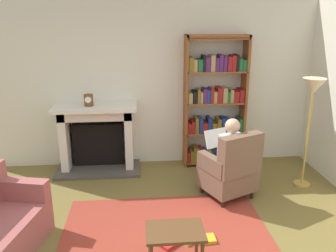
# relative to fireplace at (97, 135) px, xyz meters

# --- Properties ---
(back_wall) EXTENTS (5.60, 0.10, 2.70)m
(back_wall) POSITION_rel_fireplace_xyz_m (0.95, 0.25, 0.77)
(back_wall) COLOR silver
(back_wall) RESTS_ON ground
(area_rug) EXTENTS (2.40, 1.80, 0.01)m
(area_rug) POSITION_rel_fireplace_xyz_m (0.95, -2.00, -0.57)
(area_rug) COLOR #973628
(area_rug) RESTS_ON ground
(fireplace) EXTENTS (1.33, 0.64, 1.09)m
(fireplace) POSITION_rel_fireplace_xyz_m (0.00, 0.00, 0.00)
(fireplace) COLOR #4C4742
(fireplace) RESTS_ON ground
(mantel_clock) EXTENTS (0.14, 0.14, 0.18)m
(mantel_clock) POSITION_rel_fireplace_xyz_m (-0.09, -0.10, 0.60)
(mantel_clock) COLOR brown
(mantel_clock) RESTS_ON fireplace
(bookshelf) EXTENTS (1.00, 0.32, 2.14)m
(bookshelf) POSITION_rel_fireplace_xyz_m (1.92, 0.04, 0.47)
(bookshelf) COLOR brown
(bookshelf) RESTS_ON ground
(armchair_reading) EXTENTS (0.84, 0.83, 0.97)m
(armchair_reading) POSITION_rel_fireplace_xyz_m (1.90, -1.15, -0.15)
(armchair_reading) COLOR #331E14
(armchair_reading) RESTS_ON ground
(seated_reader) EXTENTS (0.51, 0.60, 1.14)m
(seated_reader) POSITION_rel_fireplace_xyz_m (1.85, -1.05, 0.04)
(seated_reader) COLOR silver
(seated_reader) RESTS_ON ground
(side_table) EXTENTS (0.56, 0.39, 0.48)m
(side_table) POSITION_rel_fireplace_xyz_m (0.99, -2.58, -0.18)
(side_table) COLOR brown
(side_table) RESTS_ON ground
(scattered_books) EXTENTS (0.69, 0.34, 0.04)m
(scattered_books) POSITION_rel_fireplace_xyz_m (1.14, -2.11, -0.55)
(scattered_books) COLOR red
(scattered_books) RESTS_ON area_rug
(floor_lamp) EXTENTS (0.32, 0.32, 1.61)m
(floor_lamp) POSITION_rel_fireplace_xyz_m (3.08, -0.88, 0.78)
(floor_lamp) COLOR #B7933F
(floor_lamp) RESTS_ON ground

